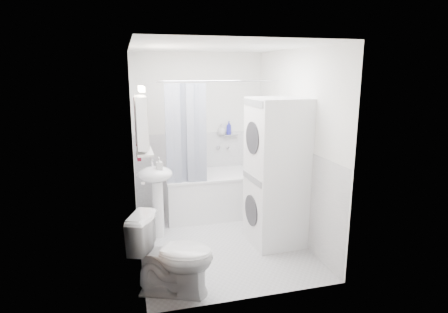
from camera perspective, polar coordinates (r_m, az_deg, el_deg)
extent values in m
plane|color=#B5B5B9|center=(4.94, -0.68, -12.63)|extent=(2.60, 2.60, 0.00)
plane|color=white|center=(5.80, -3.90, 3.65)|extent=(2.00, 0.00, 2.00)
plane|color=white|center=(3.35, 4.79, -3.24)|extent=(2.00, 0.00, 2.00)
plane|color=white|center=(4.42, -13.38, 0.43)|extent=(0.00, 2.60, 2.60)
plane|color=white|center=(4.89, 10.71, 1.73)|extent=(0.00, 2.60, 2.60)
plane|color=white|center=(4.47, -0.77, 16.39)|extent=(2.60, 2.60, 0.00)
plane|color=white|center=(5.92, -3.79, -2.11)|extent=(1.98, 0.00, 1.98)
plane|color=white|center=(4.58, -12.84, -6.91)|extent=(0.00, 2.58, 2.58)
plane|color=white|center=(5.04, 10.30, -4.99)|extent=(0.00, 2.58, 2.58)
plane|color=brown|center=(3.62, -12.43, -5.55)|extent=(0.00, 2.00, 2.00)
cylinder|color=silver|center=(3.94, -12.24, -4.04)|extent=(0.04, 0.04, 0.04)
cube|color=white|center=(5.71, -0.56, -5.74)|extent=(1.66, 0.77, 0.61)
cube|color=white|center=(5.62, -0.57, -2.66)|extent=(1.68, 0.79, 0.03)
cube|color=silver|center=(5.65, -0.57, -3.79)|extent=(1.48, 0.59, 0.20)
cylinder|color=silver|center=(5.90, 0.51, 1.44)|extent=(0.04, 0.12, 0.04)
cylinder|color=silver|center=(5.09, 0.36, 11.45)|extent=(1.86, 0.02, 0.02)
cube|color=#142146|center=(5.01, -8.27, 2.67)|extent=(0.10, 0.02, 1.45)
cube|color=#142146|center=(5.03, -7.25, 2.73)|extent=(0.10, 0.02, 1.45)
cube|color=#142146|center=(5.04, -6.23, 2.78)|extent=(0.10, 0.02, 1.45)
cube|color=#142146|center=(5.05, -5.22, 2.83)|extent=(0.10, 0.02, 1.45)
cube|color=#142146|center=(5.07, -4.22, 2.88)|extent=(0.10, 0.02, 1.45)
cube|color=#142146|center=(5.09, -3.22, 2.93)|extent=(0.10, 0.02, 1.45)
ellipsoid|color=white|center=(4.83, -10.45, -2.68)|extent=(0.44, 0.37, 0.20)
cylinder|color=white|center=(4.97, -10.00, -7.95)|extent=(0.14, 0.14, 0.75)
cylinder|color=silver|center=(4.93, -10.87, -0.93)|extent=(0.03, 0.03, 0.14)
cylinder|color=silver|center=(4.88, -10.87, -0.35)|extent=(0.02, 0.10, 0.02)
cube|color=white|center=(4.46, -12.50, 5.15)|extent=(0.12, 0.50, 0.60)
cube|color=white|center=(4.47, -11.67, 5.20)|extent=(0.01, 0.47, 0.57)
cube|color=#FFEABF|center=(4.43, -12.48, 10.04)|extent=(0.06, 0.45, 0.06)
cube|color=silver|center=(4.52, -12.04, 0.77)|extent=(0.18, 0.54, 0.02)
cube|color=silver|center=(5.87, 1.01, 3.29)|extent=(0.22, 0.06, 0.02)
cube|color=#5E1015|center=(5.07, -13.08, 4.13)|extent=(0.05, 0.34, 0.80)
cube|color=#5E1015|center=(5.03, -12.95, 8.31)|extent=(0.03, 0.30, 0.08)
cylinder|color=silver|center=(5.03, -13.43, 8.74)|extent=(0.02, 0.04, 0.02)
cube|color=white|center=(4.79, 7.90, -7.68)|extent=(0.67, 0.67, 0.91)
cylinder|color=#2D2D33|center=(4.68, 4.17, -8.20)|extent=(0.04, 0.39, 0.39)
cube|color=gray|center=(4.55, 4.26, -3.38)|extent=(0.03, 0.58, 0.08)
cube|color=white|center=(4.55, 8.25, 3.13)|extent=(0.67, 0.67, 0.91)
cylinder|color=#2D2D33|center=(4.43, 4.36, 2.85)|extent=(0.04, 0.39, 0.39)
cube|color=gray|center=(4.38, 4.46, 8.14)|extent=(0.03, 0.58, 0.08)
imported|color=white|center=(3.77, -7.80, -14.68)|extent=(0.91, 0.71, 0.78)
imported|color=gray|center=(4.74, -9.82, -1.71)|extent=(0.08, 0.17, 0.08)
imported|color=gray|center=(4.37, -11.95, 0.98)|extent=(0.07, 0.18, 0.07)
imported|color=gray|center=(4.63, -12.16, 1.83)|extent=(0.10, 0.09, 0.10)
imported|color=gray|center=(5.82, -0.39, 3.97)|extent=(0.13, 0.17, 0.13)
imported|color=#292AA7|center=(5.85, 0.74, 3.77)|extent=(0.08, 0.21, 0.08)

